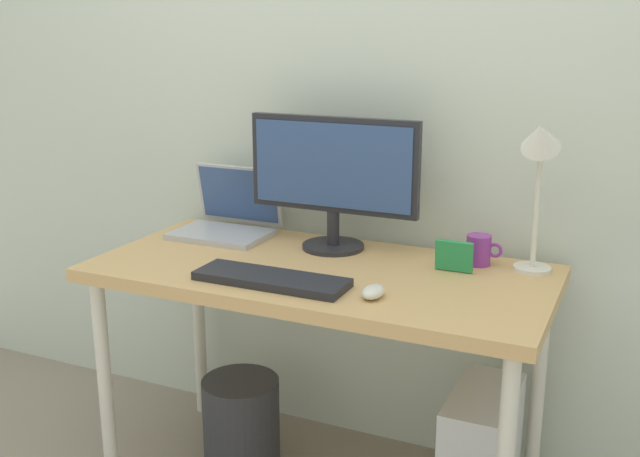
{
  "coord_description": "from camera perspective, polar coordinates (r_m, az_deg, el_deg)",
  "views": [
    {
      "loc": [
        0.88,
        -1.93,
        1.45
      ],
      "look_at": [
        0.0,
        0.0,
        0.87
      ],
      "focal_mm": 41.98,
      "sensor_mm": 36.0,
      "label": 1
    }
  ],
  "objects": [
    {
      "name": "wastebasket",
      "position": [
        2.63,
        -6.01,
        -14.36
      ],
      "size": [
        0.26,
        0.26,
        0.3
      ],
      "primitive_type": "cylinder",
      "color": "#333338",
      "rests_on": "ground_plane"
    },
    {
      "name": "desk",
      "position": [
        2.26,
        0.0,
        -4.66
      ],
      "size": [
        1.36,
        0.65,
        0.75
      ],
      "color": "tan",
      "rests_on": "ground_plane"
    },
    {
      "name": "monitor",
      "position": [
        2.36,
        1.01,
        4.18
      ],
      "size": [
        0.56,
        0.2,
        0.42
      ],
      "color": "#232328",
      "rests_on": "desk"
    },
    {
      "name": "back_wall",
      "position": [
        2.48,
        3.78,
        11.87
      ],
      "size": [
        4.4,
        0.04,
        2.6
      ],
      "primitive_type": "cube",
      "color": "silver",
      "rests_on": "ground_plane"
    },
    {
      "name": "mouse",
      "position": [
        1.99,
        4.07,
        -4.83
      ],
      "size": [
        0.06,
        0.09,
        0.03
      ],
      "primitive_type": "ellipsoid",
      "color": "silver",
      "rests_on": "desk"
    },
    {
      "name": "desk_lamp",
      "position": [
        2.18,
        16.34,
        4.93
      ],
      "size": [
        0.11,
        0.16,
        0.47
      ],
      "color": "silver",
      "rests_on": "desk"
    },
    {
      "name": "coffee_mug",
      "position": [
        2.29,
        12.04,
        -1.61
      ],
      "size": [
        0.11,
        0.07,
        0.09
      ],
      "color": "purple",
      "rests_on": "desk"
    },
    {
      "name": "photo_frame",
      "position": [
        2.21,
        10.18,
        -2.07
      ],
      "size": [
        0.11,
        0.02,
        0.09
      ],
      "primitive_type": "cube",
      "rotation": [
        0.09,
        0.0,
        0.0
      ],
      "color": "#268C4C",
      "rests_on": "desk"
    },
    {
      "name": "keyboard",
      "position": [
        2.1,
        -3.74,
        -3.88
      ],
      "size": [
        0.44,
        0.14,
        0.02
      ],
      "primitive_type": "cube",
      "color": "#232328",
      "rests_on": "desk"
    },
    {
      "name": "laptop",
      "position": [
        2.59,
        -6.98,
        0.85
      ],
      "size": [
        0.32,
        0.26,
        0.23
      ],
      "color": "#B2B2B7",
      "rests_on": "desk"
    }
  ]
}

